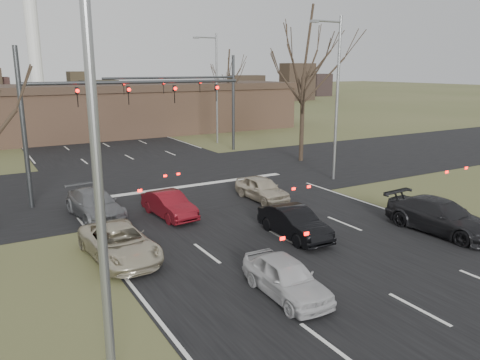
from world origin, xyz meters
The scene contains 18 objects.
ground centered at (0.00, 0.00, 0.00)m, with size 360.00×360.00×0.00m, color #4B512B.
road_main centered at (0.00, 60.00, 0.01)m, with size 14.00×300.00×0.02m, color black.
road_cross centered at (0.00, 15.00, 0.01)m, with size 200.00×14.00×0.02m, color black.
building centered at (2.00, 38.00, 2.67)m, with size 42.40×10.40×5.30m.
mast_arm_near centered at (-5.23, 13.00, 5.07)m, with size 12.12×0.24×8.00m.
mast_arm_far centered at (6.18, 23.00, 5.02)m, with size 11.12×0.24×8.00m.
streetlight_left centered at (-8.82, -4.00, 5.59)m, with size 2.34×0.25×10.00m.
streetlight_right_near centered at (8.82, 10.00, 5.59)m, with size 2.34×0.25×10.00m.
streetlight_right_far centered at (9.32, 27.00, 5.59)m, with size 2.34×0.25×10.00m.
tree_right_near centered at (11.00, 16.00, 8.90)m, with size 6.90×6.90×11.50m.
tree_right_far centered at (15.00, 35.00, 6.96)m, with size 5.40×5.40×9.00m.
car_silver_suv centered at (-6.50, 4.21, 0.63)m, with size 2.08×4.51×1.25m, color #BEB59A.
car_white_sedan centered at (-2.85, -1.27, 0.62)m, with size 1.46×3.63×1.24m, color #B9B8BB.
car_black_hatch centered at (0.50, 2.79, 0.64)m, with size 1.35×3.87×1.28m, color black.
car_charcoal_sedan centered at (6.34, 0.11, 0.71)m, with size 2.00×4.92×1.43m, color black.
car_grey_ahead centered at (-6.08, 9.71, 0.66)m, with size 1.85×4.54×1.32m, color slate.
car_red_ahead centered at (-3.00, 8.03, 0.61)m, with size 1.28×3.68×1.21m, color #600D15.
car_silver_ahead centered at (2.43, 8.29, 0.63)m, with size 1.50×3.72×1.27m, color beige.
Camera 1 is at (-10.86, -12.14, 6.95)m, focal length 35.00 mm.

